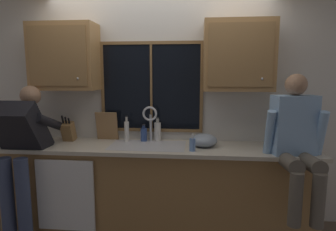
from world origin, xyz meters
TOP-DOWN VIEW (x-y plane):
  - back_wall at (0.00, 0.06)m, footprint 5.66×0.12m
  - window_glass at (-0.08, -0.01)m, footprint 1.10×0.02m
  - window_frame_top at (-0.08, -0.02)m, footprint 1.17×0.02m
  - window_frame_bottom at (-0.08, -0.02)m, footprint 1.17×0.02m
  - window_frame_left at (-0.65, -0.02)m, footprint 0.03×0.02m
  - window_frame_right at (0.48, -0.02)m, footprint 0.03×0.02m
  - window_mullion_center at (-0.08, -0.02)m, footprint 0.02×0.02m
  - lower_cabinet_run at (0.00, -0.29)m, footprint 3.26×0.58m
  - countertop at (0.00, -0.31)m, footprint 3.32×0.62m
  - dishwasher_front at (-0.88, -0.61)m, footprint 0.60×0.02m
  - upper_cabinet_left at (-1.02, -0.17)m, footprint 0.71×0.36m
  - upper_cabinet_right at (0.85, -0.17)m, footprint 0.71×0.36m
  - sink at (-0.08, -0.30)m, footprint 0.80×0.46m
  - faucet at (-0.08, -0.12)m, footprint 0.18×0.09m
  - person_standing at (-1.32, -0.61)m, footprint 0.53×0.69m
  - person_sitting_on_counter at (1.35, -0.57)m, footprint 0.54×0.63m
  - knife_block at (-1.01, -0.19)m, footprint 0.12×0.18m
  - cutting_board at (-0.59, -0.08)m, footprint 0.25×0.09m
  - mixing_bowl at (0.51, -0.27)m, footprint 0.28×0.28m
  - soap_dispenser at (0.40, -0.47)m, footprint 0.06×0.07m
  - bottle_green_glass at (-0.35, -0.14)m, footprint 0.05×0.05m
  - bottle_tall_clear at (-0.16, -0.11)m, footprint 0.07×0.07m
  - bottle_amber_small at (-0.01, -0.08)m, footprint 0.07×0.07m

SIDE VIEW (x-z plane):
  - lower_cabinet_run at x=0.00m, z-range 0.00..0.88m
  - dishwasher_front at x=-0.88m, z-range 0.09..0.83m
  - sink at x=-0.08m, z-range 0.72..0.93m
  - countertop at x=0.00m, z-range 0.88..0.92m
  - person_standing at x=-1.32m, z-range 0.18..1.74m
  - mixing_bowl at x=0.51m, z-range 0.91..1.05m
  - soap_dispenser at x=0.40m, z-range 0.90..1.08m
  - bottle_tall_clear at x=-0.16m, z-range 0.90..1.10m
  - knife_block at x=-1.01m, z-range 0.87..1.19m
  - window_frame_bottom at x=-0.08m, z-range 1.01..1.05m
  - bottle_amber_small at x=-0.01m, z-range 0.90..1.17m
  - bottle_green_glass at x=-0.35m, z-range 0.89..1.19m
  - cutting_board at x=-0.59m, z-range 0.92..1.24m
  - person_sitting_on_counter at x=1.35m, z-range 0.47..1.73m
  - faucet at x=-0.08m, z-range 0.97..1.37m
  - back_wall at x=0.00m, z-range 0.00..2.55m
  - window_glass at x=-0.08m, z-range 1.05..2.00m
  - window_frame_left at x=-0.65m, z-range 1.05..2.00m
  - window_frame_right at x=0.48m, z-range 1.05..2.00m
  - window_mullion_center at x=-0.08m, z-range 1.05..2.00m
  - upper_cabinet_left at x=-1.02m, z-range 1.50..2.22m
  - upper_cabinet_right at x=0.85m, z-range 1.50..2.22m
  - window_frame_top at x=-0.08m, z-range 2.00..2.04m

